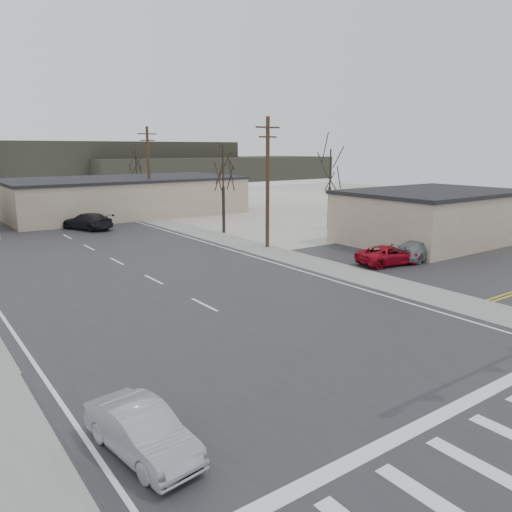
# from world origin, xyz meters

# --- Properties ---
(ground) EXTENTS (140.00, 140.00, 0.00)m
(ground) POSITION_xyz_m (0.00, 0.00, 0.00)
(ground) COLOR silver
(ground) RESTS_ON ground
(main_road) EXTENTS (18.00, 110.00, 0.05)m
(main_road) POSITION_xyz_m (0.00, 15.00, 0.02)
(main_road) COLOR #28282A
(main_road) RESTS_ON ground
(cross_road) EXTENTS (90.00, 10.00, 0.04)m
(cross_road) POSITION_xyz_m (0.00, 0.00, 0.02)
(cross_road) COLOR #28282A
(cross_road) RESTS_ON ground
(parking_lot) EXTENTS (18.00, 20.00, 0.03)m
(parking_lot) POSITION_xyz_m (20.00, 6.00, 0.02)
(parking_lot) COLOR #28282A
(parking_lot) RESTS_ON ground
(sidewalk_right) EXTENTS (3.00, 90.00, 0.06)m
(sidewalk_right) POSITION_xyz_m (10.60, 20.00, 0.03)
(sidewalk_right) COLOR gray
(sidewalk_right) RESTS_ON ground
(building_right_far) EXTENTS (26.30, 14.30, 4.30)m
(building_right_far) POSITION_xyz_m (10.00, 44.00, 2.15)
(building_right_far) COLOR tan
(building_right_far) RESTS_ON ground
(building_lot) EXTENTS (14.30, 10.30, 4.30)m
(building_lot) POSITION_xyz_m (24.00, 12.00, 2.16)
(building_lot) COLOR tan
(building_lot) RESTS_ON ground
(upole_right_a) EXTENTS (2.20, 0.30, 10.00)m
(upole_right_a) POSITION_xyz_m (11.50, 18.00, 5.22)
(upole_right_a) COLOR #412C1E
(upole_right_a) RESTS_ON ground
(upole_right_b) EXTENTS (2.20, 0.30, 10.00)m
(upole_right_b) POSITION_xyz_m (11.50, 40.00, 5.22)
(upole_right_b) COLOR #412C1E
(upole_right_b) RESTS_ON ground
(tree_right_mid) EXTENTS (3.74, 3.74, 8.33)m
(tree_right_mid) POSITION_xyz_m (12.50, 26.00, 5.93)
(tree_right_mid) COLOR black
(tree_right_mid) RESTS_ON ground
(tree_right_far) EXTENTS (3.52, 3.52, 7.84)m
(tree_right_far) POSITION_xyz_m (15.00, 52.00, 5.58)
(tree_right_far) COLOR black
(tree_right_far) RESTS_ON ground
(tree_lot) EXTENTS (3.52, 3.52, 7.84)m
(tree_lot) POSITION_xyz_m (22.00, 22.00, 5.58)
(tree_lot) COLOR black
(tree_lot) RESTS_ON ground
(hill_center) EXTENTS (80.00, 18.00, 9.00)m
(hill_center) POSITION_xyz_m (15.00, 96.00, 4.50)
(hill_center) COLOR #333026
(hill_center) RESTS_ON ground
(hill_right) EXTENTS (60.00, 18.00, 5.50)m
(hill_right) POSITION_xyz_m (50.00, 90.00, 2.75)
(hill_right) COLOR #333026
(hill_right) RESTS_ON ground
(sedan_crossing) EXTENTS (1.85, 4.00, 1.27)m
(sedan_crossing) POSITION_xyz_m (-7.50, -1.83, 0.68)
(sedan_crossing) COLOR gray
(sedan_crossing) RESTS_ON main_road
(car_far_a) EXTENTS (4.16, 5.90, 1.59)m
(car_far_a) POSITION_xyz_m (2.75, 34.98, 0.84)
(car_far_a) COLOR black
(car_far_a) RESTS_ON main_road
(car_far_b) EXTENTS (2.51, 4.37, 1.40)m
(car_far_b) POSITION_xyz_m (-1.86, 48.50, 0.75)
(car_far_b) COLOR black
(car_far_b) RESTS_ON main_road
(car_parked_red) EXTENTS (4.87, 2.90, 1.27)m
(car_parked_red) POSITION_xyz_m (14.50, 8.44, 0.67)
(car_parked_red) COLOR maroon
(car_parked_red) RESTS_ON parking_lot
(car_parked_silver) EXTENTS (4.85, 2.42, 1.35)m
(car_parked_silver) POSITION_xyz_m (17.30, 8.18, 0.71)
(car_parked_silver) COLOR gray
(car_parked_silver) RESTS_ON parking_lot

